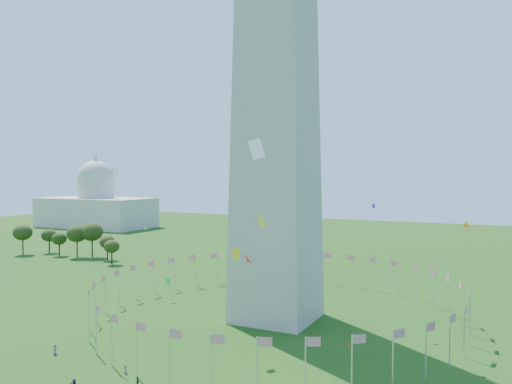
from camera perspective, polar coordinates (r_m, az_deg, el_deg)
flag_ring at (r=114.30m, az=2.36°, el=-12.11°), size 80.24×80.24×9.00m
capitol_building at (r=322.85m, az=-17.85°, el=0.24°), size 70.00×35.00×46.00m
kites_aloft at (r=84.87m, az=-0.18°, el=-7.50°), size 103.90×73.74×31.79m
tree_line_west at (r=210.23m, az=-20.40°, el=-5.41°), size 54.96×15.81×13.25m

